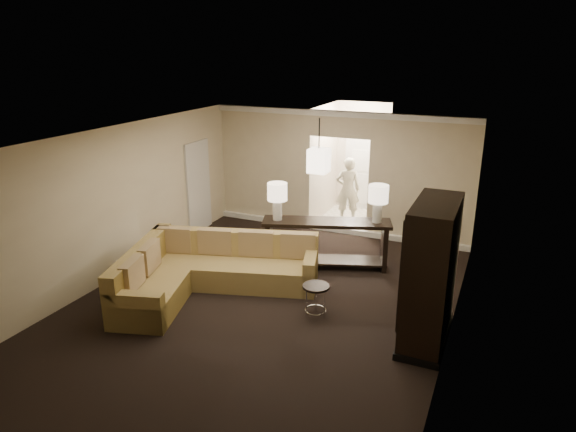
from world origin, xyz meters
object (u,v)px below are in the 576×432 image
at_px(armoire, 430,276).
at_px(drink_table, 316,294).
at_px(sectional_sofa, 207,271).
at_px(coffee_table, 217,259).
at_px(person, 348,186).
at_px(console_table, 326,239).

bearing_deg(armoire, drink_table, 179.90).
distance_m(sectional_sofa, coffee_table, 0.89).
xyz_separation_m(sectional_sofa, coffee_table, (-0.30, 0.83, -0.15)).
bearing_deg(person, console_table, 77.11).
bearing_deg(coffee_table, drink_table, -20.61).
bearing_deg(person, sectional_sofa, 54.24).
bearing_deg(armoire, console_table, 139.59).
relative_size(coffee_table, person, 0.73).
bearing_deg(armoire, person, 119.70).
relative_size(console_table, person, 1.41).
xyz_separation_m(armoire, drink_table, (-1.73, 0.00, -0.64)).
relative_size(console_table, armoire, 1.18).
distance_m(coffee_table, drink_table, 2.55).
bearing_deg(console_table, sectional_sofa, -150.02).
distance_m(drink_table, person, 4.81).
xyz_separation_m(coffee_table, drink_table, (2.38, -0.89, 0.16)).
bearing_deg(drink_table, coffee_table, 159.39).
bearing_deg(drink_table, sectional_sofa, 178.12).
bearing_deg(coffee_table, sectional_sofa, -70.27).
relative_size(coffee_table, drink_table, 2.43).
bearing_deg(person, drink_table, 79.49).
xyz_separation_m(coffee_table, person, (1.43, 3.79, 0.67)).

